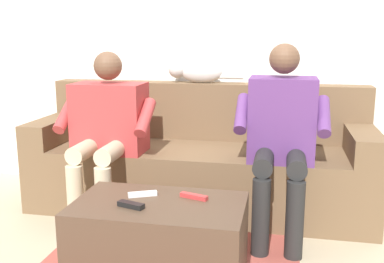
# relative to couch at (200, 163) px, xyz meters

# --- Properties ---
(ground_plane) EXTENTS (8.00, 8.00, 0.00)m
(ground_plane) POSITION_rel_couch_xyz_m (0.00, 0.74, -0.30)
(ground_plane) COLOR tan
(back_wall) EXTENTS (5.41, 0.06, 2.75)m
(back_wall) POSITION_rel_couch_xyz_m (0.00, -0.41, 1.07)
(back_wall) COLOR silver
(back_wall) RESTS_ON ground
(couch) EXTENTS (2.30, 0.74, 0.84)m
(couch) POSITION_rel_couch_xyz_m (0.00, 0.00, 0.00)
(couch) COLOR brown
(couch) RESTS_ON ground
(coffee_table) EXTENTS (0.81, 0.48, 0.42)m
(coffee_table) POSITION_rel_couch_xyz_m (0.00, 1.08, -0.10)
(coffee_table) COLOR #4C3828
(coffee_table) RESTS_ON ground
(person_left_seated) EXTENTS (0.55, 0.61, 1.14)m
(person_left_seated) POSITION_rel_couch_xyz_m (-0.55, 0.34, 0.34)
(person_left_seated) COLOR #5B3370
(person_left_seated) RESTS_ON ground
(person_right_seated) EXTENTS (0.61, 0.55, 1.09)m
(person_right_seated) POSITION_rel_couch_xyz_m (0.55, 0.34, 0.32)
(person_right_seated) COLOR #B23838
(person_right_seated) RESTS_ON ground
(cat_on_backrest) EXTENTS (0.55, 0.13, 0.17)m
(cat_on_backrest) POSITION_rel_couch_xyz_m (0.09, -0.23, 0.62)
(cat_on_backrest) COLOR silver
(cat_on_backrest) RESTS_ON couch
(remote_white) EXTENTS (0.14, 0.09, 0.02)m
(remote_white) POSITION_rel_couch_xyz_m (0.10, 1.01, 0.12)
(remote_white) COLOR white
(remote_white) RESTS_ON coffee_table
(remote_red) EXTENTS (0.14, 0.07, 0.02)m
(remote_red) POSITION_rel_couch_xyz_m (-0.15, 0.99, 0.12)
(remote_red) COLOR #B73333
(remote_red) RESTS_ON coffee_table
(remote_black) EXTENTS (0.14, 0.07, 0.02)m
(remote_black) POSITION_rel_couch_xyz_m (0.11, 1.16, 0.12)
(remote_black) COLOR black
(remote_black) RESTS_ON coffee_table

